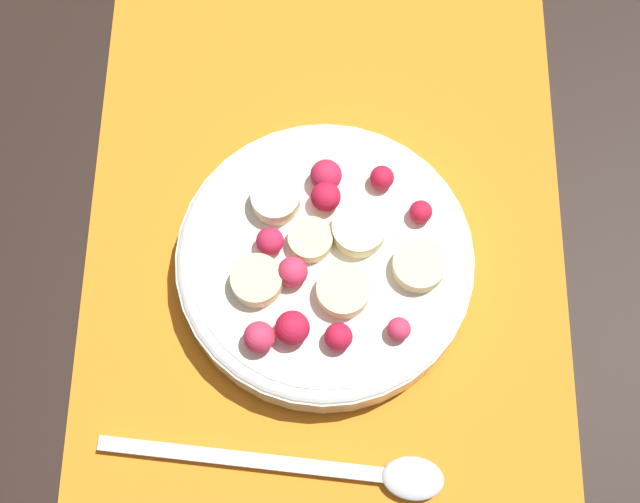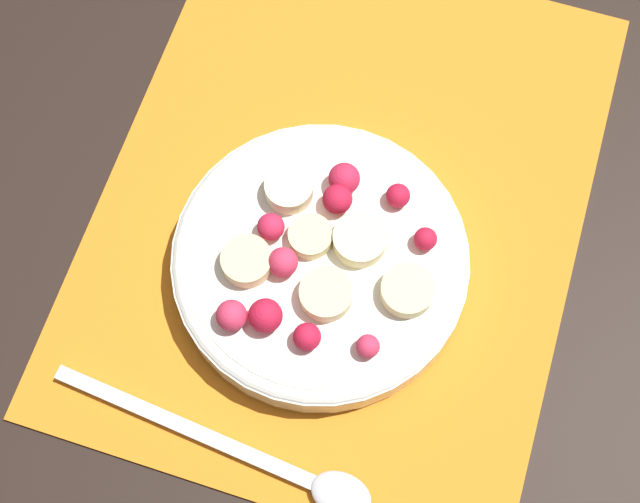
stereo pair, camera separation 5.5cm
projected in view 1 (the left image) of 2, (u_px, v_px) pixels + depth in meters
name	position (u px, v px, depth m)	size (l,w,h in m)	color
ground_plane	(321.00, 202.00, 0.60)	(3.00, 3.00, 0.00)	black
placemat	(321.00, 200.00, 0.60)	(0.40, 0.31, 0.01)	orange
fruit_bowl	(320.00, 261.00, 0.56)	(0.19, 0.19, 0.05)	silver
spoon	(331.00, 470.00, 0.53)	(0.04, 0.21, 0.01)	silver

